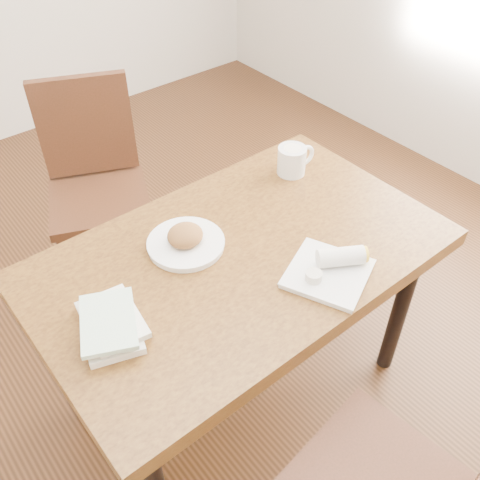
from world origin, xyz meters
TOP-DOWN VIEW (x-y plane):
  - ground at (0.00, 0.00)m, footprint 4.00×5.00m
  - table at (0.00, 0.00)m, footprint 1.29×0.79m
  - chair_far at (-0.05, 0.95)m, footprint 0.55×0.55m
  - plate_scone at (-0.12, 0.13)m, footprint 0.25×0.25m
  - coffee_mug at (0.43, 0.22)m, footprint 0.16×0.11m
  - plate_burrito at (0.15, -0.25)m, footprint 0.30×0.30m
  - book_stack at (-0.46, -0.02)m, footprint 0.22×0.25m

SIDE VIEW (x-z plane):
  - ground at x=0.00m, z-range -0.01..0.00m
  - chair_far at x=-0.05m, z-range 0.07..1.03m
  - table at x=0.00m, z-range 0.29..1.04m
  - plate_burrito at x=0.15m, z-range 0.74..0.81m
  - plate_scone at x=-0.12m, z-range 0.74..0.81m
  - book_stack at x=-0.46m, z-range 0.75..0.81m
  - coffee_mug at x=0.43m, z-range 0.75..0.86m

